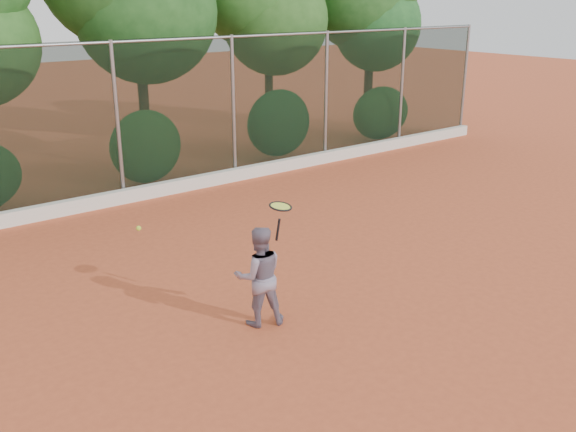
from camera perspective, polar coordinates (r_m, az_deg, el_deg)
ground at (r=9.37m, az=3.81°, el=-8.83°), size 80.00×80.00×0.00m
concrete_curb at (r=14.72m, az=-14.10°, el=1.76°), size 24.00×0.20×0.30m
tennis_player at (r=8.86m, az=-2.59°, el=-5.36°), size 0.85×0.77×1.44m
chainlink_fence at (r=14.49m, az=-14.95°, el=8.39°), size 24.09×0.09×3.50m
tennis_racket at (r=8.59m, az=-0.70°, el=0.61°), size 0.42×0.42×0.55m
tennis_ball_in_flight at (r=7.78m, az=-13.14°, el=-1.07°), size 0.06×0.06×0.06m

